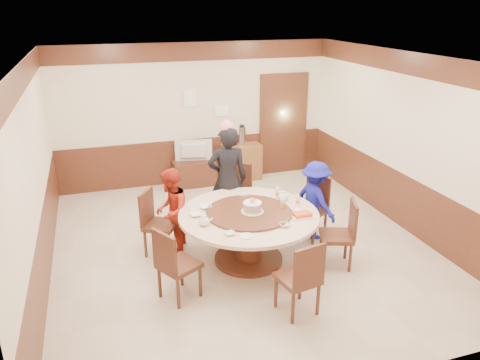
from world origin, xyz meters
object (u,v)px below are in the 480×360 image
object	(u,v)px
banquet_table	(249,227)
birthday_cake	(252,207)
person_red	(171,211)
thermos	(242,136)
person_blue	(315,200)
side_cabinet	(241,162)
person_standing	(228,179)
shrimp_platter	(302,215)
tv_stand	(194,173)
television	(194,151)

from	to	relation	value
banquet_table	birthday_cake	xyz separation A→B (m)	(0.04, -0.03, 0.32)
person_red	thermos	distance (m)	3.25
person_red	person_blue	bearing A→B (deg)	103.48
person_blue	side_cabinet	distance (m)	2.87
banquet_table	person_standing	xyz separation A→B (m)	(0.01, 1.08, 0.33)
birthday_cake	shrimp_platter	world-z (taller)	birthday_cake
birthday_cake	tv_stand	xyz separation A→B (m)	(-0.12, 3.23, -0.60)
person_red	person_standing	bearing A→B (deg)	134.23
birthday_cake	person_red	bearing A→B (deg)	147.05
birthday_cake	side_cabinet	distance (m)	3.42
person_red	thermos	size ratio (longest dim) A/B	3.38
shrimp_platter	person_red	bearing A→B (deg)	149.32
person_blue	thermos	distance (m)	2.88
banquet_table	shrimp_platter	xyz separation A→B (m)	(0.65, -0.34, 0.24)
person_blue	thermos	xyz separation A→B (m)	(-0.27, 2.85, 0.31)
person_standing	tv_stand	bearing A→B (deg)	-79.04
birthday_cake	television	world-z (taller)	birthday_cake
person_red	banquet_table	bearing A→B (deg)	77.32
shrimp_platter	tv_stand	xyz separation A→B (m)	(-0.73, 3.54, -0.53)
shrimp_platter	television	distance (m)	3.61
thermos	person_red	bearing A→B (deg)	-126.62
person_standing	television	bearing A→B (deg)	-79.04
television	side_cabinet	bearing A→B (deg)	-167.13
person_standing	side_cabinet	world-z (taller)	person_standing
person_blue	birthday_cake	xyz separation A→B (m)	(-1.18, -0.41, 0.23)
person_blue	tv_stand	world-z (taller)	person_blue
person_red	tv_stand	distance (m)	2.75
person_red	shrimp_platter	bearing A→B (deg)	79.31
tv_stand	thermos	xyz separation A→B (m)	(1.03, 0.03, 0.69)
person_red	person_blue	size ratio (longest dim) A/B	1.02
person_red	birthday_cake	world-z (taller)	person_red
person_blue	television	distance (m)	3.10
person_red	side_cabinet	world-z (taller)	person_red
person_red	birthday_cake	xyz separation A→B (m)	(1.02, -0.66, 0.21)
person_red	person_blue	xyz separation A→B (m)	(2.20, -0.25, -0.01)
person_standing	side_cabinet	distance (m)	2.39
birthday_cake	person_standing	bearing A→B (deg)	91.60
person_blue	person_standing	bearing A→B (deg)	44.26
birthday_cake	tv_stand	world-z (taller)	birthday_cake
tv_stand	person_blue	bearing A→B (deg)	-65.35
tv_stand	thermos	world-z (taller)	thermos
person_standing	person_red	xyz separation A→B (m)	(-0.99, -0.45, -0.22)
birthday_cake	banquet_table	bearing A→B (deg)	140.92
person_red	thermos	xyz separation A→B (m)	(1.93, 2.60, 0.30)
banquet_table	person_red	bearing A→B (deg)	147.33
television	thermos	size ratio (longest dim) A/B	1.96
television	person_standing	bearing A→B (deg)	103.53
banquet_table	thermos	bearing A→B (deg)	73.60
person_blue	tv_stand	size ratio (longest dim) A/B	1.48
person_standing	tv_stand	world-z (taller)	person_standing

